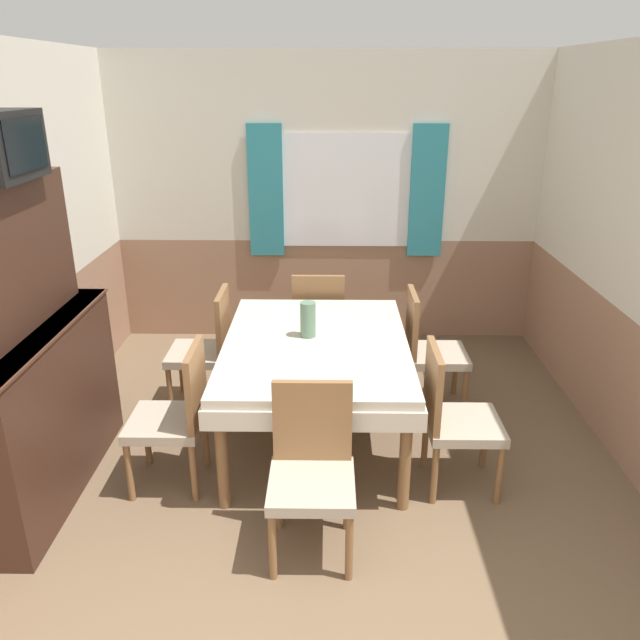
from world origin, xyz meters
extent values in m
cube|color=silver|center=(0.00, 4.20, 1.77)|extent=(4.26, 0.05, 1.65)
cube|color=#9E755B|center=(0.00, 4.20, 0.47)|extent=(4.26, 0.05, 0.95)
cube|color=white|center=(0.18, 4.17, 1.41)|extent=(1.27, 0.01, 1.01)
cube|color=teal|center=(-0.54, 4.15, 1.41)|extent=(0.31, 0.03, 1.18)
cube|color=teal|center=(0.91, 4.15, 1.41)|extent=(0.31, 0.03, 1.18)
cube|color=#9E755B|center=(-1.96, 2.09, 0.47)|extent=(0.05, 4.58, 0.95)
cube|color=#9E755B|center=(1.96, 2.09, 0.47)|extent=(0.05, 4.58, 0.95)
cube|color=beige|center=(-0.05, 2.28, 0.71)|extent=(1.21, 1.64, 0.06)
cube|color=beige|center=(-0.05, 2.28, 0.62)|extent=(1.24, 1.67, 0.12)
cylinder|color=brown|center=(-0.58, 1.53, 0.34)|extent=(0.07, 0.07, 0.68)
cylinder|color=brown|center=(0.47, 1.53, 0.34)|extent=(0.07, 0.07, 0.68)
cylinder|color=brown|center=(-0.58, 3.02, 0.34)|extent=(0.07, 0.07, 0.68)
cylinder|color=brown|center=(0.47, 3.02, 0.34)|extent=(0.07, 0.07, 0.68)
cylinder|color=brown|center=(-1.14, 2.59, 0.20)|extent=(0.04, 0.04, 0.39)
cylinder|color=brown|center=(-1.14, 2.97, 0.20)|extent=(0.04, 0.04, 0.39)
cylinder|color=brown|center=(-0.76, 2.59, 0.20)|extent=(0.04, 0.04, 0.39)
cylinder|color=brown|center=(-0.76, 2.97, 0.20)|extent=(0.04, 0.04, 0.39)
cube|color=tan|center=(-0.95, 2.78, 0.42)|extent=(0.44, 0.44, 0.06)
cube|color=brown|center=(-0.75, 2.78, 0.68)|extent=(0.04, 0.42, 0.46)
cylinder|color=brown|center=(0.14, 0.97, 0.20)|extent=(0.04, 0.04, 0.39)
cylinder|color=brown|center=(-0.24, 0.97, 0.20)|extent=(0.04, 0.04, 0.39)
cylinder|color=brown|center=(0.14, 1.35, 0.20)|extent=(0.04, 0.04, 0.39)
cylinder|color=brown|center=(-0.24, 1.35, 0.20)|extent=(0.04, 0.04, 0.39)
cube|color=tan|center=(-0.05, 1.16, 0.42)|extent=(0.44, 0.44, 0.06)
cube|color=brown|center=(-0.05, 1.36, 0.68)|extent=(0.42, 0.04, 0.46)
cylinder|color=brown|center=(-0.24, 3.58, 0.20)|extent=(0.04, 0.04, 0.39)
cylinder|color=brown|center=(0.14, 3.58, 0.20)|extent=(0.04, 0.04, 0.39)
cylinder|color=brown|center=(-0.24, 3.20, 0.20)|extent=(0.04, 0.04, 0.39)
cylinder|color=brown|center=(0.14, 3.20, 0.20)|extent=(0.04, 0.04, 0.39)
cube|color=tan|center=(-0.05, 3.39, 0.42)|extent=(0.44, 0.44, 0.06)
cube|color=brown|center=(-0.05, 3.19, 0.68)|extent=(0.42, 0.04, 0.46)
cylinder|color=brown|center=(1.03, 1.96, 0.20)|extent=(0.04, 0.04, 0.39)
cylinder|color=brown|center=(1.03, 1.58, 0.20)|extent=(0.04, 0.04, 0.39)
cylinder|color=brown|center=(0.65, 1.96, 0.20)|extent=(0.04, 0.04, 0.39)
cylinder|color=brown|center=(0.65, 1.58, 0.20)|extent=(0.04, 0.04, 0.39)
cube|color=tan|center=(0.84, 1.77, 0.42)|extent=(0.44, 0.44, 0.06)
cube|color=brown|center=(0.64, 1.77, 0.68)|extent=(0.04, 0.42, 0.46)
cylinder|color=brown|center=(1.03, 2.97, 0.20)|extent=(0.04, 0.04, 0.39)
cylinder|color=brown|center=(1.03, 2.59, 0.20)|extent=(0.04, 0.04, 0.39)
cylinder|color=brown|center=(0.65, 2.97, 0.20)|extent=(0.04, 0.04, 0.39)
cylinder|color=brown|center=(0.65, 2.59, 0.20)|extent=(0.04, 0.04, 0.39)
cube|color=tan|center=(0.84, 2.78, 0.42)|extent=(0.44, 0.44, 0.06)
cube|color=brown|center=(0.64, 2.78, 0.68)|extent=(0.04, 0.42, 0.46)
cylinder|color=brown|center=(-1.14, 1.58, 0.20)|extent=(0.04, 0.04, 0.39)
cylinder|color=brown|center=(-1.14, 1.96, 0.20)|extent=(0.04, 0.04, 0.39)
cylinder|color=brown|center=(-0.76, 1.58, 0.20)|extent=(0.04, 0.04, 0.39)
cylinder|color=brown|center=(-0.76, 1.96, 0.20)|extent=(0.04, 0.04, 0.39)
cube|color=tan|center=(-0.95, 1.77, 0.42)|extent=(0.44, 0.44, 0.06)
cube|color=brown|center=(-0.75, 1.77, 0.68)|extent=(0.04, 0.42, 0.46)
cube|color=#3D2319|center=(-1.69, 1.72, 0.52)|extent=(0.44, 1.48, 1.04)
cube|color=#4C2C1F|center=(-1.69, 1.72, 1.03)|extent=(0.46, 1.50, 0.02)
cube|color=black|center=(-1.55, 1.83, 2.04)|extent=(0.01, 0.45, 0.27)
cylinder|color=slate|center=(-0.11, 2.36, 0.86)|extent=(0.10, 0.10, 0.24)
camera|label=1|loc=(0.03, -1.50, 2.36)|focal=35.00mm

